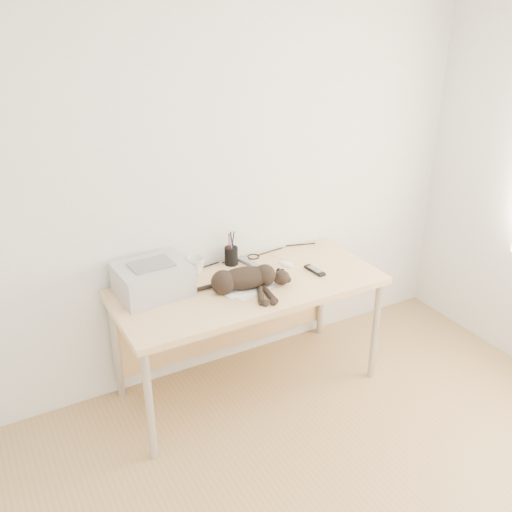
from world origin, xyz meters
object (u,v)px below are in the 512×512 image
mouse (286,262)px  cat (243,280)px  printer (152,279)px  desk (242,297)px  mug (196,266)px  pen_cup (231,255)px

mouse → cat: bearing=-178.0°
printer → mouse: 0.86m
cat → mouse: cat is taller
desk → printer: printer is taller
cat → desk: bearing=78.4°
printer → mouse: size_ratio=3.77×
printer → mug: bearing=19.3°
mug → pen_cup: bearing=2.3°
desk → mug: mug is taller
printer → cat: size_ratio=0.66×
desk → pen_cup: size_ratio=7.39×
mouse → pen_cup: bearing=129.6°
desk → pen_cup: 0.28m
cat → pen_cup: size_ratio=2.86×
printer → mouse: printer is taller
mug → mouse: size_ratio=1.02×
mouse → desk: bearing=164.8°
desk → printer: 0.58m
pen_cup → cat: bearing=-105.5°
desk → printer: size_ratio=3.92×
printer → pen_cup: 0.57m
cat → mouse: 0.43m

